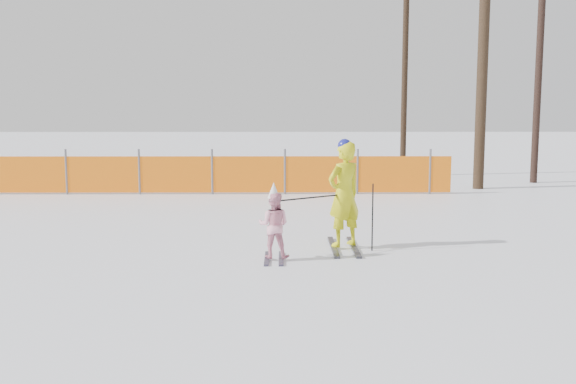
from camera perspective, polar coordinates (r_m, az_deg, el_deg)
The scene contains 6 objects.
ground at distance 9.93m, azimuth 0.02°, elevation -6.10°, with size 120.00×120.00×0.00m, color white.
adult at distance 10.68m, azimuth 5.01°, elevation -0.20°, with size 0.76×1.58×1.83m.
child at distance 9.88m, azimuth -1.27°, elevation -2.91°, with size 0.55×0.91×1.20m.
ski_poles at distance 10.39m, azimuth 4.74°, elevation -1.38°, with size 1.52×0.69×1.11m.
safety_fence at distance 18.01m, azimuth -12.25°, elevation 1.55°, with size 16.61×0.06×1.25m.
tree_trunks at distance 20.93m, azimuth 16.44°, elevation 9.26°, with size 4.01×4.04×6.39m.
Camera 1 is at (-0.08, -9.66, 2.29)m, focal length 40.00 mm.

